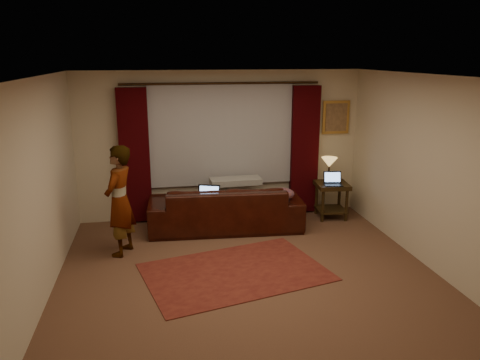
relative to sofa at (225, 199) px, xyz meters
The scene contains 20 objects.
floor 1.89m from the sofa, 88.85° to the right, with size 5.00×5.00×0.01m, color brown.
ceiling 2.77m from the sofa, 88.85° to the right, with size 5.00×5.00×0.02m, color silver.
wall_back 1.04m from the sofa, 86.91° to the left, with size 5.00×0.02×2.60m, color beige.
wall_front 4.39m from the sofa, 89.51° to the right, with size 5.00×0.02×2.60m, color beige.
wall_left 3.16m from the sofa, 143.52° to the right, with size 0.02×5.00×2.60m, color beige.
wall_right 3.22m from the sofa, 35.68° to the right, with size 0.02×5.00×2.60m, color beige.
sheer_curtain 1.17m from the sofa, 86.61° to the left, with size 2.50×0.05×1.80m, color #A3A3AA.
drape_left 1.71m from the sofa, 158.77° to the left, with size 0.50×0.14×2.30m, color black.
drape_right 1.77m from the sofa, 20.30° to the left, with size 0.50×0.14×2.30m, color black.
curtain_rod 1.95m from the sofa, 86.31° to the left, with size 0.04×0.04×3.40m, color black.
picture_frame 2.55m from the sofa, 16.88° to the left, with size 0.50×0.04×0.60m, color #BC893C.
sofa is the anchor object (origin of this frame).
throw_blanket 0.60m from the sofa, 46.96° to the left, with size 0.87×0.35×0.10m, color gray.
clothing_pile 0.92m from the sofa, 14.74° to the right, with size 0.48×0.37×0.20m, color brown.
laptop_sofa 0.38m from the sofa, 154.03° to the right, with size 0.36×0.39×0.26m, color black, non-canonical shape.
area_rug 1.77m from the sofa, 94.18° to the right, with size 2.37×1.58×0.01m, color maroon.
end_table 1.97m from the sofa, ahead, with size 0.55×0.55×0.64m, color black.
tiffany_lamp 1.96m from the sofa, ahead, with size 0.28×0.28×0.45m, color olive, non-canonical shape.
laptop_table 1.93m from the sofa, ahead, with size 0.31×0.34×0.23m, color black, non-canonical shape.
person 1.85m from the sofa, 155.16° to the right, with size 0.48×0.48×1.62m, color gray.
Camera 1 is at (-1.13, -5.56, 2.84)m, focal length 35.00 mm.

